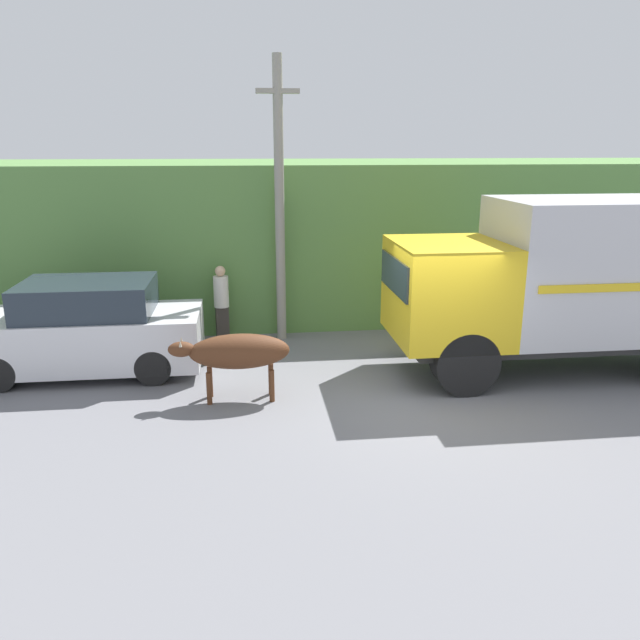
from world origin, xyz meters
TOP-DOWN VIEW (x-y plane):
  - ground_plane at (0.00, 0.00)m, footprint 60.00×60.00m
  - hillside_embankment at (0.00, 7.49)m, footprint 32.00×6.62m
  - building_backdrop at (-3.38, 5.63)m, footprint 5.17×2.70m
  - cargo_truck at (3.16, 1.06)m, footprint 6.54×2.30m
  - brown_cow at (-3.16, 0.38)m, footprint 2.04×0.60m
  - parked_suv at (-6.01, 2.06)m, footprint 4.34×1.87m
  - pedestrian_on_hill at (-3.52, 3.76)m, footprint 0.38×0.38m
  - utility_pole at (-2.20, 3.80)m, footprint 0.90×0.21m

SIDE VIEW (x-z plane):
  - ground_plane at x=0.00m, z-range 0.00..0.00m
  - parked_suv at x=-6.01m, z-range -0.04..1.75m
  - brown_cow at x=-3.16m, z-range 0.27..1.44m
  - pedestrian_on_hill at x=-3.52m, z-range 0.09..1.79m
  - building_backdrop at x=-3.38m, z-range 0.01..2.72m
  - cargo_truck at x=3.16m, z-range 0.18..3.46m
  - hillside_embankment at x=0.00m, z-range 0.00..3.80m
  - utility_pole at x=-2.20m, z-range 0.13..6.14m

